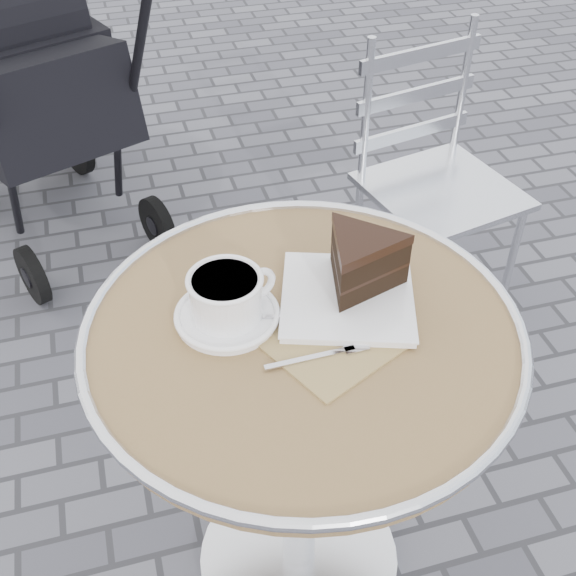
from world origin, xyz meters
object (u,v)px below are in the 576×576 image
object	(u,v)px
baby_stroller	(22,93)
cappuccino_set	(228,301)
bistro_chair	(426,149)
cafe_table	(302,396)
cake_plate_set	(357,270)

from	to	relation	value
baby_stroller	cappuccino_set	bearing A→B (deg)	-97.89
bistro_chair	baby_stroller	distance (m)	1.31
cafe_table	baby_stroller	world-z (taller)	baby_stroller
baby_stroller	cake_plate_set	bearing A→B (deg)	-90.27
cafe_table	baby_stroller	distance (m)	1.61
cafe_table	cake_plate_set	xyz separation A→B (m)	(0.11, 0.05, 0.22)
bistro_chair	baby_stroller	world-z (taller)	baby_stroller
cafe_table	bistro_chair	bearing A→B (deg)	52.95
cafe_table	cappuccino_set	xyz separation A→B (m)	(-0.11, 0.06, 0.20)
cappuccino_set	bistro_chair	distance (m)	1.06
cake_plate_set	bistro_chair	world-z (taller)	cake_plate_set
cappuccino_set	baby_stroller	size ratio (longest dim) A/B	0.17
cafe_table	cake_plate_set	size ratio (longest dim) A/B	2.20
cafe_table	cappuccino_set	bearing A→B (deg)	153.16
bistro_chair	cafe_table	bearing A→B (deg)	-138.91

